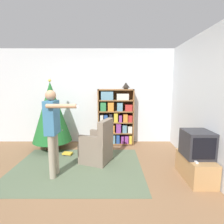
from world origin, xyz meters
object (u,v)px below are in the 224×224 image
object	(u,v)px
standing_person	(52,127)
television	(196,144)
table_lamp	(125,85)
armchair	(97,147)
bookshelf	(115,118)
christmas_tree	(51,112)

from	to	relation	value
standing_person	television	bearing A→B (deg)	89.95
standing_person	table_lamp	distance (m)	2.35
television	standing_person	size ratio (longest dim) A/B	0.31
television	armchair	world-z (taller)	armchair
bookshelf	armchair	bearing A→B (deg)	-109.23
television	table_lamp	distance (m)	2.36
bookshelf	armchair	size ratio (longest dim) A/B	1.65
armchair	standing_person	distance (m)	1.10
standing_person	table_lamp	bearing A→B (deg)	143.53
television	christmas_tree	xyz separation A→B (m)	(-2.97, 1.44, 0.32)
television	christmas_tree	size ratio (longest dim) A/B	0.27
armchair	standing_person	world-z (taller)	standing_person
bookshelf	christmas_tree	xyz separation A→B (m)	(-1.61, -0.40, 0.21)
bookshelf	television	size ratio (longest dim) A/B	3.17
bookshelf	armchair	xyz separation A→B (m)	(-0.40, -1.15, -0.42)
bookshelf	table_lamp	world-z (taller)	table_lamp
television	armchair	size ratio (longest dim) A/B	0.52
armchair	standing_person	xyz separation A→B (m)	(-0.73, -0.59, 0.58)
christmas_tree	table_lamp	size ratio (longest dim) A/B	8.85
standing_person	table_lamp	world-z (taller)	table_lamp
armchair	table_lamp	size ratio (longest dim) A/B	4.60
bookshelf	television	world-z (taller)	bookshelf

